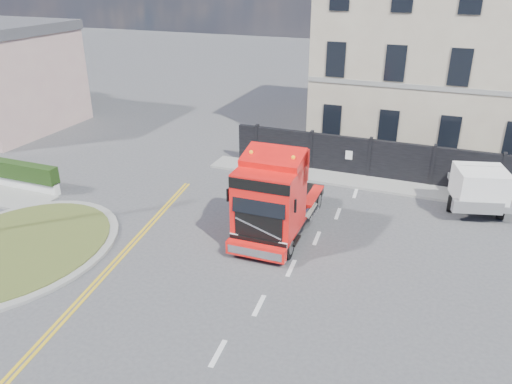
% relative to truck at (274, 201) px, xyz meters
% --- Properties ---
extents(ground, '(120.00, 120.00, 0.00)m').
position_rel_truck_xyz_m(ground, '(-1.63, -1.46, -1.59)').
color(ground, '#424244').
rests_on(ground, ground).
extents(traffic_island, '(6.80, 6.80, 0.17)m').
position_rel_truck_xyz_m(traffic_island, '(-8.63, -4.46, -1.51)').
color(traffic_island, gray).
rests_on(traffic_island, ground).
extents(hoarding_fence, '(18.80, 0.25, 2.00)m').
position_rel_truck_xyz_m(hoarding_fence, '(4.92, 7.54, -0.59)').
color(hoarding_fence, black).
rests_on(hoarding_fence, ground).
extents(georgian_building, '(12.30, 10.30, 12.80)m').
position_rel_truck_xyz_m(georgian_building, '(4.37, 15.04, 4.18)').
color(georgian_building, '#BDB196').
rests_on(georgian_building, ground).
extents(pavement_far, '(20.00, 1.60, 0.12)m').
position_rel_truck_xyz_m(pavement_far, '(4.37, 6.64, -1.53)').
color(pavement_far, gray).
rests_on(pavement_far, ground).
extents(truck, '(2.31, 5.95, 3.55)m').
position_rel_truck_xyz_m(truck, '(0.00, 0.00, 0.00)').
color(truck, black).
rests_on(truck, ground).
extents(flatbed_pickup, '(3.21, 5.40, 2.09)m').
position_rel_truck_xyz_m(flatbed_pickup, '(7.36, 5.57, -0.47)').
color(flatbed_pickup, slate).
rests_on(flatbed_pickup, ground).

